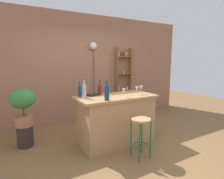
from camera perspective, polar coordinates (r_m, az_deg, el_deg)
name	(u,v)px	position (r m, az deg, el deg)	size (l,w,h in m)	color
ground	(124,148)	(3.61, 3.84, -17.64)	(12.00, 12.00, 0.00)	brown
back_wall	(84,69)	(4.97, -8.62, 6.41)	(6.40, 0.10, 2.80)	#9E6B51
kitchen_counter	(116,119)	(3.67, 1.28, -9.17)	(1.53, 0.74, 0.95)	tan
bar_stool	(141,129)	(3.14, 8.96, -12.05)	(0.32, 0.32, 0.68)	#196642
spice_shelf	(123,82)	(5.39, 3.54, 2.36)	(0.48, 0.17, 1.97)	olive
plant_stool	(25,136)	(3.95, -25.32, -12.92)	(0.29, 0.29, 0.41)	#2D2823
potted_plant	(23,104)	(3.77, -25.97, -4.02)	(0.46, 0.41, 0.70)	#A86B4C
bottle_spirits_clear	(84,91)	(3.31, -8.59, -0.51)	(0.07, 0.07, 0.35)	#B2B2B7
bottle_wine_red	(107,93)	(3.12, -1.63, -1.08)	(0.08, 0.08, 0.34)	navy
bottle_vinegar	(100,89)	(3.61, -3.82, 0.03)	(0.08, 0.08, 0.30)	maroon
bottle_soda_blue	(80,91)	(3.49, -9.98, -0.50)	(0.07, 0.07, 0.28)	navy
wine_glass_left	(124,91)	(3.38, 3.67, -0.51)	(0.07, 0.07, 0.16)	silver
wine_glass_center	(141,88)	(3.78, 9.01, 0.43)	(0.07, 0.07, 0.16)	silver
wine_glass_right	(137,89)	(3.68, 7.74, 0.21)	(0.07, 0.07, 0.16)	silver
cookbook	(93,95)	(3.58, -5.97, -1.59)	(0.21, 0.15, 0.04)	black
pendant_globe_light	(93,47)	(4.96, -5.86, 12.90)	(0.19, 0.19, 2.09)	black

